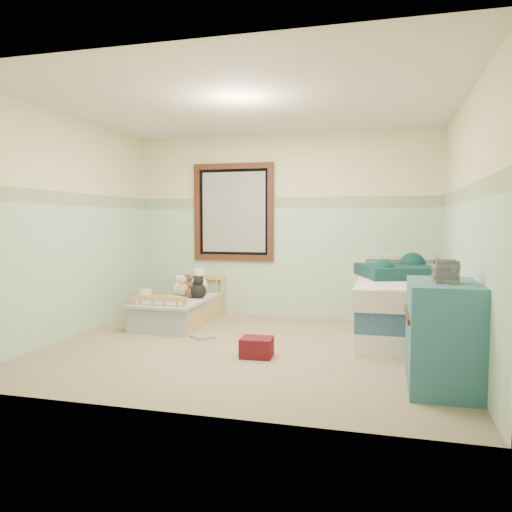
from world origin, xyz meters
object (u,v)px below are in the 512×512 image
(twin_bed_frame, at_px, (400,328))
(red_pillow, at_px, (257,347))
(toddler_bed_frame, at_px, (182,315))
(plush_floor_cream, at_px, (146,309))
(dresser, at_px, (443,335))
(floor_book, at_px, (202,337))
(plush_floor_tan, at_px, (138,315))

(twin_bed_frame, height_order, red_pillow, twin_bed_frame)
(toddler_bed_frame, relative_size, plush_floor_cream, 5.06)
(toddler_bed_frame, xyz_separation_m, red_pillow, (1.37, -1.35, 0.00))
(toddler_bed_frame, distance_m, dresser, 3.54)
(dresser, bearing_deg, floor_book, 156.10)
(plush_floor_tan, bearing_deg, plush_floor_cream, 96.78)
(plush_floor_tan, bearing_deg, red_pillow, -30.91)
(plush_floor_tan, relative_size, floor_book, 0.89)
(plush_floor_cream, relative_size, plush_floor_tan, 1.27)
(toddler_bed_frame, bearing_deg, plush_floor_tan, -156.41)
(red_pillow, bearing_deg, plush_floor_cream, 143.71)
(toddler_bed_frame, xyz_separation_m, dresser, (3.01, -1.82, 0.33))
(toddler_bed_frame, relative_size, floor_book, 5.72)
(twin_bed_frame, bearing_deg, floor_book, -165.62)
(plush_floor_cream, relative_size, twin_bed_frame, 0.15)
(plush_floor_tan, relative_size, red_pillow, 0.73)
(toddler_bed_frame, distance_m, red_pillow, 1.92)
(plush_floor_cream, distance_m, twin_bed_frame, 3.29)
(plush_floor_cream, xyz_separation_m, red_pillow, (1.91, -1.40, -0.05))
(toddler_bed_frame, relative_size, dresser, 1.69)
(red_pillow, bearing_deg, floor_book, 142.66)
(plush_floor_cream, bearing_deg, floor_book, -35.50)
(toddler_bed_frame, height_order, dresser, dresser)
(floor_book, bearing_deg, plush_floor_cream, -179.91)
(plush_floor_cream, bearing_deg, toddler_bed_frame, -5.71)
(twin_bed_frame, bearing_deg, plush_floor_tan, -179.20)
(plush_floor_tan, distance_m, dresser, 3.89)
(twin_bed_frame, distance_m, floor_book, 2.25)
(plush_floor_cream, bearing_deg, plush_floor_tan, -83.22)
(twin_bed_frame, height_order, floor_book, twin_bed_frame)
(red_pillow, bearing_deg, toddler_bed_frame, 135.35)
(dresser, height_order, floor_book, dresser)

